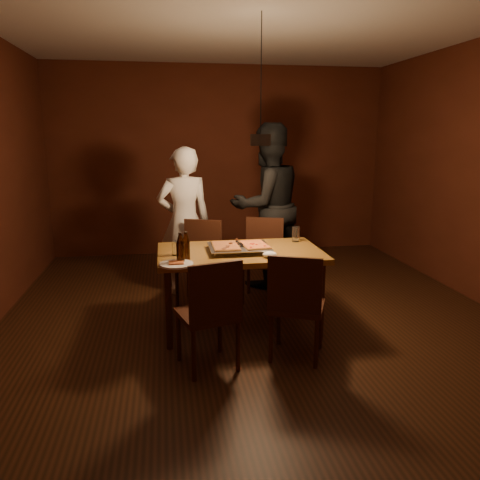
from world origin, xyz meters
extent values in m
plane|color=#381C0F|center=(0.00, 0.00, 0.00)|extent=(6.00, 6.00, 0.00)
plane|color=beige|center=(0.00, 0.00, 2.80)|extent=(6.00, 6.00, 0.00)
plane|color=#512012|center=(0.00, 3.00, 1.40)|extent=(5.00, 0.00, 5.00)
plane|color=#512012|center=(0.00, -3.00, 1.40)|extent=(5.00, 0.00, 5.00)
cube|color=olive|center=(-0.18, 0.01, 0.72)|extent=(1.50, 0.90, 0.05)
cylinder|color=#38190F|center=(-0.85, -0.36, 0.35)|extent=(0.06, 0.06, 0.70)
cylinder|color=#38190F|center=(0.49, -0.36, 0.35)|extent=(0.06, 0.06, 0.70)
cylinder|color=#38190F|center=(-0.85, 0.38, 0.35)|extent=(0.06, 0.06, 0.70)
cylinder|color=#38190F|center=(0.49, 0.38, 0.35)|extent=(0.06, 0.06, 0.70)
cube|color=#38190F|center=(-0.52, 0.69, 0.43)|extent=(0.55, 0.55, 0.04)
cube|color=#38190F|center=(-0.45, 0.87, 0.67)|extent=(0.40, 0.18, 0.45)
cube|color=#38190F|center=(0.18, 0.71, 0.43)|extent=(0.54, 0.54, 0.04)
cube|color=#38190F|center=(0.24, 0.88, 0.67)|extent=(0.40, 0.17, 0.45)
cube|color=#38190F|center=(-0.56, -0.71, 0.43)|extent=(0.52, 0.52, 0.04)
cube|color=#38190F|center=(-0.50, -0.89, 0.67)|extent=(0.41, 0.15, 0.45)
cube|color=#38190F|center=(0.18, -0.65, 0.43)|extent=(0.55, 0.55, 0.04)
cube|color=#38190F|center=(0.11, -0.82, 0.67)|extent=(0.40, 0.20, 0.45)
cube|color=silver|center=(-0.19, 0.00, 0.77)|extent=(0.56, 0.47, 0.05)
cube|color=maroon|center=(-0.32, -0.01, 0.81)|extent=(0.24, 0.37, 0.02)
cube|color=gold|center=(-0.05, -0.01, 0.81)|extent=(0.25, 0.37, 0.02)
cylinder|color=black|center=(-0.74, -0.32, 0.83)|extent=(0.07, 0.07, 0.17)
cone|color=black|center=(-0.74, -0.32, 0.96)|extent=(0.07, 0.07, 0.09)
cylinder|color=black|center=(-0.69, -0.24, 0.83)|extent=(0.06, 0.06, 0.16)
cone|color=black|center=(-0.69, -0.24, 0.95)|extent=(0.06, 0.06, 0.09)
cylinder|color=silver|center=(-0.76, -0.05, 0.81)|extent=(0.08, 0.08, 0.13)
cylinder|color=silver|center=(0.43, 0.29, 0.83)|extent=(0.07, 0.07, 0.15)
cylinder|color=white|center=(-0.78, -0.39, 0.76)|extent=(0.28, 0.28, 0.02)
cube|color=gold|center=(-0.78, -0.39, 0.77)|extent=(0.12, 0.10, 0.01)
ellipsoid|color=white|center=(0.03, -0.28, 0.78)|extent=(0.13, 0.10, 0.05)
imported|color=silver|center=(-0.64, 1.14, 0.83)|extent=(0.66, 0.49, 1.67)
imported|color=black|center=(0.35, 1.26, 0.97)|extent=(1.13, 1.01, 1.93)
cylinder|color=black|center=(0.00, 0.00, 1.75)|extent=(0.18, 0.18, 0.10)
cylinder|color=black|center=(0.00, 0.00, 2.30)|extent=(0.01, 0.01, 1.00)
camera|label=1|loc=(-0.85, -4.12, 1.80)|focal=35.00mm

